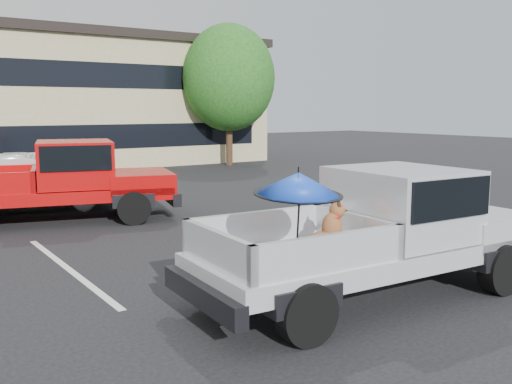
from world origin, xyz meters
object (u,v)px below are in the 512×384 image
tree_back (109,79)px  tree_right (229,78)px  red_pickup (68,178)px  silver_sedan (31,182)px  silver_pickup (388,225)px

tree_back → tree_right: bearing=-69.4°
red_pickup → silver_sedan: bearing=115.8°
tree_back → silver_pickup: tree_back is taller
red_pickup → silver_sedan: red_pickup is taller
tree_right → red_pickup: 14.78m
tree_right → silver_pickup: bearing=-115.1°
tree_back → red_pickup: bearing=-113.5°
tree_back → silver_sedan: 17.93m
tree_right → red_pickup: bearing=-137.7°
tree_back → silver_sedan: (-8.08, -15.58, -3.65)m
tree_right → tree_back: 8.55m
silver_pickup → red_pickup: silver_pickup is taller
tree_back → silver_sedan: bearing=-117.4°
silver_sedan → silver_pickup: bearing=-152.1°
silver_sedan → tree_back: bearing=-13.7°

